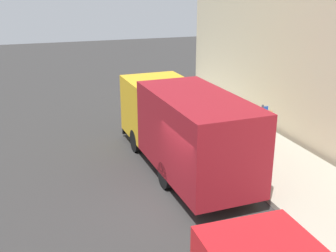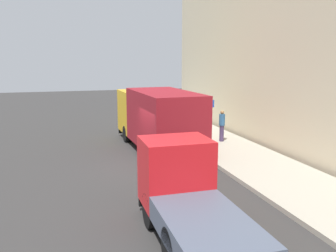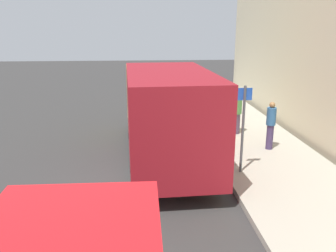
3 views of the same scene
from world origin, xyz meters
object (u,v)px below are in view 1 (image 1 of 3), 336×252
at_px(traffic_cone_orange, 207,125).
at_px(pedestrian_standing, 269,129).
at_px(pedestrian_walking, 231,117).
at_px(street_sign_post, 260,135).
at_px(large_utility_truck, 182,125).

bearing_deg(traffic_cone_orange, pedestrian_standing, -64.54).
bearing_deg(pedestrian_walking, street_sign_post, -32.72).
bearing_deg(street_sign_post, pedestrian_walking, 76.74).
relative_size(pedestrian_standing, traffic_cone_orange, 2.77).
bearing_deg(traffic_cone_orange, street_sign_post, -92.34).
xyz_separation_m(pedestrian_standing, traffic_cone_orange, (-1.42, 2.98, -0.62)).
height_order(large_utility_truck, pedestrian_walking, large_utility_truck).
bearing_deg(pedestrian_walking, large_utility_truck, -75.25).
height_order(traffic_cone_orange, street_sign_post, street_sign_post).
relative_size(large_utility_truck, pedestrian_walking, 4.70).
bearing_deg(traffic_cone_orange, pedestrian_walking, -53.04).
distance_m(large_utility_truck, pedestrian_standing, 3.89).
distance_m(large_utility_truck, street_sign_post, 2.88).
relative_size(large_utility_truck, street_sign_post, 3.10).
distance_m(pedestrian_walking, pedestrian_standing, 2.11).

